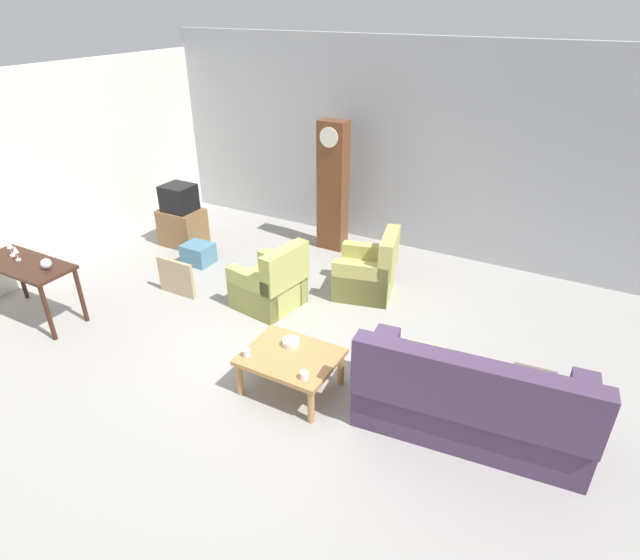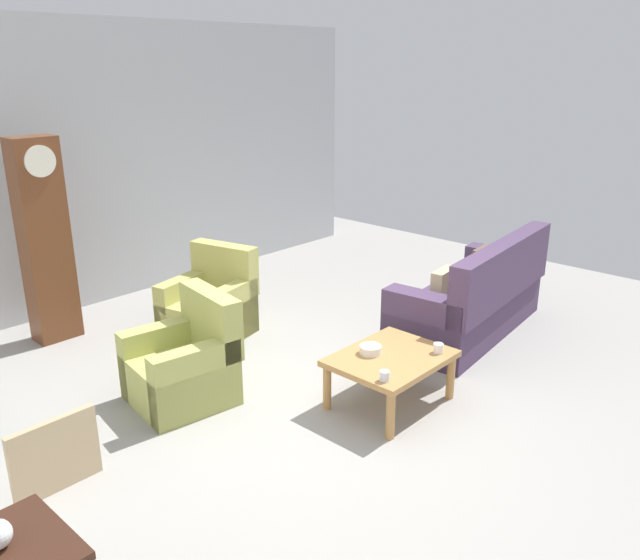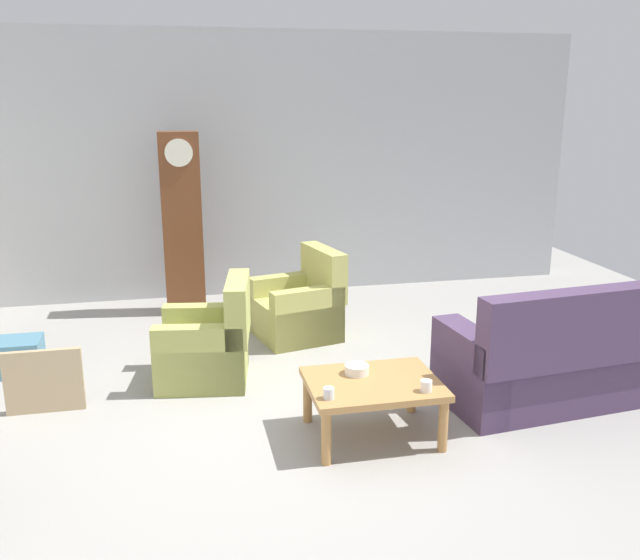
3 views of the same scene
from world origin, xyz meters
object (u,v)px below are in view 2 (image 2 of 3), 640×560
couch_floral (473,301)px  cup_white_porcelain (438,348)px  bowl_white_stacked (370,350)px  armchair_olive_near (185,366)px  armchair_olive_far (210,307)px  framed_picture_leaning (55,455)px  coffee_table_wood (391,362)px  grandfather_clock (45,241)px  cup_blue_rimmed (385,376)px

couch_floral → cup_white_porcelain: bearing=-160.6°
couch_floral → bowl_white_stacked: couch_floral is taller
couch_floral → armchair_olive_near: 3.09m
armchair_olive_far → framed_picture_leaning: (-2.31, -1.31, -0.04)m
coffee_table_wood → bowl_white_stacked: size_ratio=5.28×
couch_floral → bowl_white_stacked: size_ratio=12.00×
armchair_olive_far → cup_white_porcelain: (0.43, -2.50, 0.17)m
grandfather_clock → cup_white_porcelain: (1.57, -3.62, -0.56)m
grandfather_clock → bowl_white_stacked: grandfather_clock is taller
couch_floral → coffee_table_wood: couch_floral is taller
armchair_olive_far → bowl_white_stacked: size_ratio=5.20×
armchair_olive_far → cup_white_porcelain: armchair_olive_far is taller
armchair_olive_far → coffee_table_wood: bearing=-87.0°
couch_floral → armchair_olive_near: size_ratio=2.37×
framed_picture_leaning → cup_blue_rimmed: bearing=-29.6°
grandfather_clock → cup_blue_rimmed: 3.74m
armchair_olive_near → coffee_table_wood: size_ratio=0.96×
armchair_olive_near → framed_picture_leaning: size_ratio=1.53×
bowl_white_stacked → grandfather_clock: bearing=110.0°
couch_floral → armchair_olive_near: couch_floral is taller
bowl_white_stacked → coffee_table_wood: bearing=-60.9°
couch_floral → cup_white_porcelain: size_ratio=26.13×
framed_picture_leaning → bowl_white_stacked: size_ratio=3.30×
armchair_olive_near → grandfather_clock: size_ratio=0.45×
couch_floral → armchair_olive_far: 2.75m
coffee_table_wood → bowl_white_stacked: 0.20m
framed_picture_leaning → cup_blue_rimmed: size_ratio=7.51×
cup_white_porcelain → cup_blue_rimmed: size_ratio=1.04×
armchair_olive_near → grandfather_clock: grandfather_clock is taller
armchair_olive_far → framed_picture_leaning: bearing=-150.5°
armchair_olive_near → bowl_white_stacked: size_ratio=5.06×
cup_blue_rimmed → grandfather_clock: bearing=103.6°
grandfather_clock → bowl_white_stacked: 3.47m
armchair_olive_near → framed_picture_leaning: (-1.31, -0.37, -0.04)m
cup_white_porcelain → bowl_white_stacked: size_ratio=0.46×
cup_white_porcelain → bowl_white_stacked: cup_white_porcelain is taller
couch_floral → coffee_table_wood: bearing=-171.5°
couch_floral → armchair_olive_far: size_ratio=2.31×
armchair_olive_near → cup_white_porcelain: bearing=-47.6°
coffee_table_wood → bowl_white_stacked: (-0.08, 0.15, 0.10)m
bowl_white_stacked → armchair_olive_near: bearing=131.7°
coffee_table_wood → grandfather_clock: bearing=110.5°
framed_picture_leaning → cup_blue_rimmed: (2.05, -1.16, 0.22)m
coffee_table_wood → bowl_white_stacked: bearing=119.1°
grandfather_clock → cup_blue_rimmed: grandfather_clock is taller
framed_picture_leaning → cup_white_porcelain: bearing=-23.5°
coffee_table_wood → framed_picture_leaning: 2.61m
armchair_olive_near → cup_white_porcelain: size_ratio=11.03×
couch_floral → armchair_olive_far: (-1.91, 1.98, -0.05)m
cup_blue_rimmed → armchair_olive_far: bearing=83.8°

